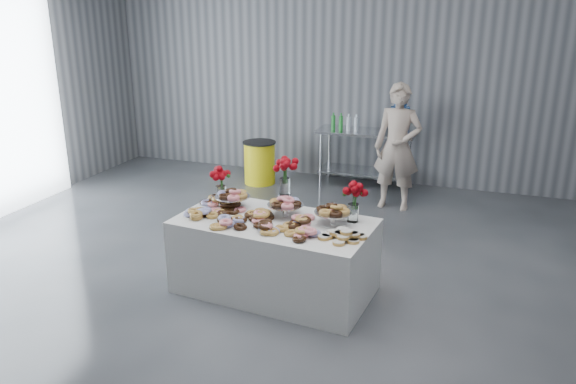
{
  "coord_description": "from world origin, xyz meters",
  "views": [
    {
      "loc": [
        2.15,
        -4.29,
        2.75
      ],
      "look_at": [
        0.27,
        0.97,
        0.88
      ],
      "focal_mm": 35.0,
      "sensor_mm": 36.0,
      "label": 1
    }
  ],
  "objects_px": {
    "water_jug": "(400,117)",
    "person": "(397,147)",
    "trash_barrel": "(260,162)",
    "prep_table": "(365,148)",
    "display_table": "(275,256)"
  },
  "relations": [
    {
      "from": "trash_barrel",
      "to": "water_jug",
      "type": "bearing_deg",
      "value": 10.07
    },
    {
      "from": "display_table",
      "to": "prep_table",
      "type": "distance_m",
      "value": 3.66
    },
    {
      "from": "display_table",
      "to": "water_jug",
      "type": "height_order",
      "value": "water_jug"
    },
    {
      "from": "prep_table",
      "to": "person",
      "type": "bearing_deg",
      "value": -52.79
    },
    {
      "from": "water_jug",
      "to": "trash_barrel",
      "type": "bearing_deg",
      "value": -169.93
    },
    {
      "from": "person",
      "to": "trash_barrel",
      "type": "height_order",
      "value": "person"
    },
    {
      "from": "water_jug",
      "to": "person",
      "type": "xyz_separation_m",
      "value": [
        0.11,
        -0.8,
        -0.27
      ]
    },
    {
      "from": "water_jug",
      "to": "trash_barrel",
      "type": "relative_size",
      "value": 0.81
    },
    {
      "from": "prep_table",
      "to": "display_table",
      "type": "bearing_deg",
      "value": -91.9
    },
    {
      "from": "display_table",
      "to": "prep_table",
      "type": "relative_size",
      "value": 1.27
    },
    {
      "from": "display_table",
      "to": "person",
      "type": "relative_size",
      "value": 1.08
    },
    {
      "from": "water_jug",
      "to": "person",
      "type": "height_order",
      "value": "person"
    },
    {
      "from": "prep_table",
      "to": "trash_barrel",
      "type": "distance_m",
      "value": 1.69
    },
    {
      "from": "display_table",
      "to": "trash_barrel",
      "type": "distance_m",
      "value": 3.6
    },
    {
      "from": "prep_table",
      "to": "trash_barrel",
      "type": "relative_size",
      "value": 2.2
    }
  ]
}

